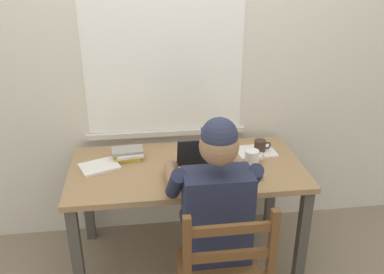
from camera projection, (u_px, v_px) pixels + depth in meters
name	position (u px, v px, depth m)	size (l,w,h in m)	color
ground_plane	(187.00, 257.00, 2.89)	(8.00, 8.00, 0.00)	gray
back_wall	(178.00, 55.00, 2.75)	(6.00, 0.08, 2.60)	silver
desk	(187.00, 179.00, 2.64)	(1.44, 0.72, 0.71)	#9E7A51
seated_person	(213.00, 209.00, 2.23)	(0.50, 0.60, 1.24)	#232842
laptop	(207.00, 170.00, 2.45)	(0.33, 0.32, 0.22)	#232328
computer_mouse	(257.00, 174.00, 2.47)	(0.06, 0.10, 0.03)	#232328
coffee_mug_white	(252.00, 157.00, 2.61)	(0.13, 0.09, 0.09)	white
coffee_mug_dark	(260.00, 146.00, 2.76)	(0.11, 0.08, 0.09)	#38281E
book_stack_main	(128.00, 154.00, 2.68)	(0.21, 0.16, 0.07)	gold
paper_pile_near_laptop	(99.00, 166.00, 2.58)	(0.23, 0.17, 0.02)	white
paper_pile_back_corner	(256.00, 152.00, 2.77)	(0.25, 0.19, 0.01)	white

